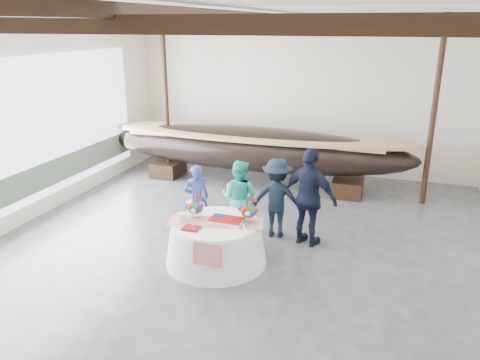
% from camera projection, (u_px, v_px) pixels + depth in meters
% --- Properties ---
extents(floor, '(10.00, 12.00, 0.01)m').
position_uv_depth(floor, '(234.00, 258.00, 8.93)').
color(floor, '#3D3D42').
rests_on(floor, ground).
extents(wall_back, '(10.00, 0.02, 4.50)m').
position_uv_depth(wall_back, '(302.00, 96.00, 13.61)').
color(wall_back, silver).
rests_on(wall_back, ground).
extents(wall_left, '(0.02, 12.00, 4.50)m').
position_uv_depth(wall_left, '(7.00, 125.00, 9.72)').
color(wall_left, silver).
rests_on(wall_left, ground).
extents(ceiling, '(10.00, 12.00, 0.01)m').
position_uv_depth(ceiling, '(233.00, 8.00, 7.50)').
color(ceiling, white).
rests_on(ceiling, wall_back).
extents(pavilion_structure, '(9.80, 11.76, 4.50)m').
position_uv_depth(pavilion_structure, '(247.00, 39.00, 8.33)').
color(pavilion_structure, black).
rests_on(pavilion_structure, ground).
extents(open_bay, '(0.03, 7.00, 3.20)m').
position_uv_depth(open_bay, '(45.00, 135.00, 10.74)').
color(open_bay, silver).
rests_on(open_bay, ground).
extents(longboat_display, '(8.65, 1.73, 1.62)m').
position_uv_depth(longboat_display, '(253.00, 148.00, 12.70)').
color(longboat_display, black).
rests_on(longboat_display, ground).
extents(banquet_table, '(1.88, 1.88, 0.81)m').
position_uv_depth(banquet_table, '(216.00, 242.00, 8.68)').
color(banquet_table, white).
rests_on(banquet_table, ground).
extents(tabletop_items, '(1.82, 1.02, 0.40)m').
position_uv_depth(tabletop_items, '(218.00, 213.00, 8.60)').
color(tabletop_items, red).
rests_on(tabletop_items, banquet_table).
extents(guest_woman_blue, '(0.65, 0.60, 1.49)m').
position_uv_depth(guest_woman_blue, '(197.00, 199.00, 9.88)').
color(guest_woman_blue, navy).
rests_on(guest_woman_blue, ground).
extents(guest_woman_teal, '(0.85, 0.70, 1.62)m').
position_uv_depth(guest_woman_teal, '(239.00, 198.00, 9.73)').
color(guest_woman_teal, '#22B19B').
rests_on(guest_woman_teal, ground).
extents(guest_man_left, '(1.16, 0.77, 1.68)m').
position_uv_depth(guest_man_left, '(277.00, 198.00, 9.65)').
color(guest_man_left, black).
rests_on(guest_man_left, ground).
extents(guest_man_right, '(1.27, 0.86, 2.00)m').
position_uv_depth(guest_man_right, '(310.00, 198.00, 9.21)').
color(guest_man_right, black).
rests_on(guest_man_right, ground).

